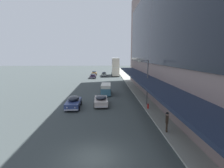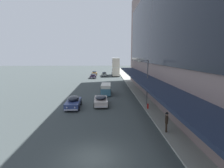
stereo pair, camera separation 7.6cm
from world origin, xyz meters
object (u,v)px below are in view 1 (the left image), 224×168
object	(u,v)px
street_lamp	(146,79)
fire_hydrant	(148,106)
sedan_second_mid	(74,102)
transit_bus_kerbside_front	(115,66)
sedan_second_near	(104,74)
sedan_trailing_mid	(101,100)
vw_van	(106,89)
sedan_oncoming_front	(94,73)
sedan_lead_near	(93,76)
pedestrian_at_kerb	(167,121)

from	to	relation	value
street_lamp	fire_hydrant	xyz separation A→B (m)	(-0.11, -2.01, -3.40)
sedan_second_mid	transit_bus_kerbside_front	bearing A→B (deg)	78.81
transit_bus_kerbside_front	sedan_second_near	bearing A→B (deg)	-166.96
sedan_trailing_mid	vw_van	size ratio (longest dim) A/B	0.98
sedan_oncoming_front	vw_van	size ratio (longest dim) A/B	0.93
transit_bus_kerbside_front	street_lamp	size ratio (longest dim) A/B	1.48
sedan_lead_near	fire_hydrant	distance (m)	35.19
sedan_second_near	sedan_oncoming_front	size ratio (longest dim) A/B	1.16
sedan_second_near	fire_hydrant	size ratio (longest dim) A/B	7.03
transit_bus_kerbside_front	vw_van	distance (m)	31.45
transit_bus_kerbside_front	sedan_trailing_mid	xyz separation A→B (m)	(-4.04, -38.58, -2.70)
sedan_lead_near	vw_van	distance (m)	24.47
sedan_trailing_mid	street_lamp	xyz separation A→B (m)	(6.44, -0.26, 3.14)
sedan_trailing_mid	fire_hydrant	world-z (taller)	sedan_trailing_mid
sedan_second_near	street_lamp	size ratio (longest dim) A/B	0.77
vw_van	street_lamp	bearing A→B (deg)	-53.16
sedan_second_near	street_lamp	distance (m)	38.57
street_lamp	fire_hydrant	bearing A→B (deg)	-93.02
sedan_oncoming_front	vw_van	distance (m)	33.82
sedan_second_near	vw_van	distance (m)	30.24
sedan_oncoming_front	sedan_second_mid	world-z (taller)	sedan_oncoming_front
transit_bus_kerbside_front	sedan_second_mid	size ratio (longest dim) A/B	2.00
street_lamp	transit_bus_kerbside_front	bearing A→B (deg)	93.53
sedan_oncoming_front	fire_hydrant	bearing A→B (deg)	-76.81
fire_hydrant	sedan_lead_near	bearing A→B (deg)	106.32
sedan_second_mid	vw_van	bearing A→B (deg)	61.80
sedan_second_mid	fire_hydrant	world-z (taller)	sedan_second_mid
sedan_second_near	street_lamp	bearing A→B (deg)	-80.21
vw_van	pedestrian_at_kerb	xyz separation A→B (m)	(5.64, -16.89, 0.08)
sedan_oncoming_front	pedestrian_at_kerb	bearing A→B (deg)	-78.63
sedan_lead_near	street_lamp	world-z (taller)	street_lamp
sedan_second_near	fire_hydrant	world-z (taller)	sedan_second_near
sedan_lead_near	sedan_second_near	distance (m)	7.04
sedan_lead_near	pedestrian_at_kerb	size ratio (longest dim) A/B	2.48
pedestrian_at_kerb	fire_hydrant	world-z (taller)	pedestrian_at_kerb
pedestrian_at_kerb	transit_bus_kerbside_front	bearing A→B (deg)	92.74
sedan_second_near	sedan_trailing_mid	distance (m)	37.62
transit_bus_kerbside_front	vw_van	xyz separation A→B (m)	(-3.34, -31.18, -2.35)
sedan_second_near	pedestrian_at_kerb	size ratio (longest dim) A/B	2.65
sedan_trailing_mid	sedan_second_near	bearing A→B (deg)	90.15
vw_van	street_lamp	size ratio (longest dim) A/B	0.72
sedan_lead_near	sedan_trailing_mid	size ratio (longest dim) A/B	1.02
transit_bus_kerbside_front	sedan_second_near	distance (m)	5.03
sedan_oncoming_front	fire_hydrant	world-z (taller)	sedan_oncoming_front
transit_bus_kerbside_front	sedan_lead_near	distance (m)	10.74
sedan_trailing_mid	fire_hydrant	bearing A→B (deg)	-19.74
sedan_lead_near	pedestrian_at_kerb	bearing A→B (deg)	-76.42
vw_van	fire_hydrant	distance (m)	11.20
pedestrian_at_kerb	street_lamp	xyz separation A→B (m)	(0.10, 9.23, 2.71)
sedan_second_near	sedan_second_mid	bearing A→B (deg)	-95.45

